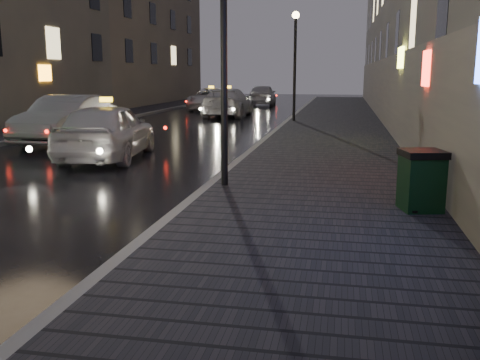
% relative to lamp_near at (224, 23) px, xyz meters
% --- Properties ---
extents(sidewalk, '(4.60, 58.00, 0.15)m').
position_rel_lamp_near_xyz_m(sidewalk, '(2.05, 15.00, -3.41)').
color(sidewalk, black).
rests_on(sidewalk, ground).
extents(curb, '(0.20, 58.00, 0.15)m').
position_rel_lamp_near_xyz_m(curb, '(-0.35, 15.00, -3.41)').
color(curb, slate).
rests_on(curb, ground).
extents(sidewalk_far, '(2.40, 58.00, 0.15)m').
position_rel_lamp_near_xyz_m(sidewalk_far, '(-10.55, 15.00, -3.41)').
color(sidewalk_far, black).
rests_on(sidewalk_far, ground).
extents(curb_far, '(0.20, 58.00, 0.15)m').
position_rel_lamp_near_xyz_m(curb_far, '(-9.25, 15.00, -3.41)').
color(curb_far, slate).
rests_on(curb_far, ground).
extents(building_far_c, '(6.00, 22.00, 11.00)m').
position_rel_lamp_near_xyz_m(building_far_c, '(-15.35, 33.00, 2.01)').
color(building_far_c, '#6B6051').
rests_on(building_far_c, ground).
extents(lamp_near, '(0.36, 0.36, 5.28)m').
position_rel_lamp_near_xyz_m(lamp_near, '(0.00, 0.00, 0.00)').
color(lamp_near, black).
rests_on(lamp_near, sidewalk).
extents(lamp_far, '(0.36, 0.36, 5.28)m').
position_rel_lamp_near_xyz_m(lamp_far, '(0.00, 16.00, 0.00)').
color(lamp_far, black).
rests_on(lamp_far, sidewalk).
extents(trash_bin, '(0.83, 0.83, 1.05)m').
position_rel_lamp_near_xyz_m(trash_bin, '(3.81, -1.44, -2.80)').
color(trash_bin, black).
rests_on(trash_bin, sidewalk).
extents(taxi_near, '(2.62, 5.14, 1.68)m').
position_rel_lamp_near_xyz_m(taxi_near, '(-4.33, 3.67, -2.65)').
color(taxi_near, silver).
rests_on(taxi_near, ground).
extents(car_left_mid, '(1.98, 5.24, 1.71)m').
position_rel_lamp_near_xyz_m(car_left_mid, '(-7.40, 6.94, -2.63)').
color(car_left_mid, gray).
rests_on(car_left_mid, ground).
extents(taxi_mid, '(2.33, 5.67, 1.64)m').
position_rel_lamp_near_xyz_m(taxi_mid, '(-4.17, 19.66, -2.67)').
color(taxi_mid, silver).
rests_on(taxi_mid, ground).
extents(taxi_far, '(2.50, 5.40, 1.50)m').
position_rel_lamp_near_xyz_m(taxi_far, '(-6.53, 25.16, -2.74)').
color(taxi_far, silver).
rests_on(taxi_far, ground).
extents(car_far, '(2.27, 4.94, 1.64)m').
position_rel_lamp_near_xyz_m(car_far, '(-3.80, 30.67, -2.67)').
color(car_far, '#A4A4AC').
rests_on(car_far, ground).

